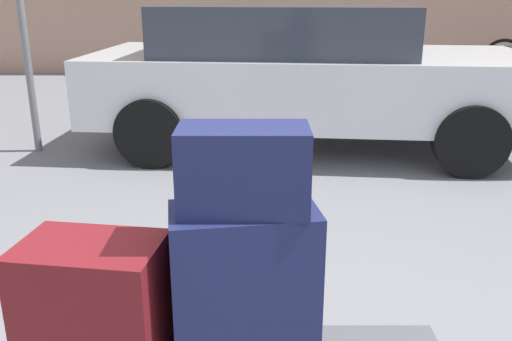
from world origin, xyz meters
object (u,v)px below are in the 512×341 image
at_px(suitcase_maroon_rear_left, 98,341).
at_px(bollard_kerb_near, 403,68).
at_px(suitcase_navy_stacked_top, 245,322).
at_px(bollard_kerb_mid, 500,68).
at_px(duffel_bag_navy_topmost_pile, 244,169).
at_px(parked_car, 302,73).
at_px(suitcase_teal_front_left, 212,331).

xyz_separation_m(suitcase_maroon_rear_left, bollard_kerb_near, (2.77, 7.49, -0.28)).
xyz_separation_m(suitcase_navy_stacked_top, bollard_kerb_near, (2.36, 7.46, -0.32)).
distance_m(suitcase_navy_stacked_top, bollard_kerb_mid, 8.42).
relative_size(duffel_bag_navy_topmost_pile, bollard_kerb_near, 0.46).
relative_size(bollard_kerb_near, bollard_kerb_mid, 1.00).
bearing_deg(suitcase_navy_stacked_top, parked_car, 74.53).
height_order(suitcase_maroon_rear_left, parked_car, parked_car).
relative_size(suitcase_teal_front_left, duffel_bag_navy_topmost_pile, 1.74).
xyz_separation_m(duffel_bag_navy_topmost_pile, parked_car, (0.50, 4.27, -0.38)).
relative_size(suitcase_maroon_rear_left, duffel_bag_navy_topmost_pile, 1.79).
distance_m(suitcase_navy_stacked_top, bollard_kerb_near, 7.83).
bearing_deg(suitcase_navy_stacked_top, bollard_kerb_near, 63.70).
height_order(suitcase_teal_front_left, bollard_kerb_mid, bollard_kerb_mid).
height_order(suitcase_teal_front_left, duffel_bag_navy_topmost_pile, duffel_bag_navy_topmost_pile).
xyz_separation_m(suitcase_navy_stacked_top, duffel_bag_navy_topmost_pile, (0.00, 0.00, 0.46)).
bearing_deg(duffel_bag_navy_topmost_pile, bollard_kerb_near, 72.64).
bearing_deg(parked_car, bollard_kerb_mid, 43.22).
distance_m(suitcase_navy_stacked_top, parked_car, 4.30).
bearing_deg(parked_car, suitcase_teal_front_left, -98.84).
height_order(duffel_bag_navy_topmost_pile, bollard_kerb_near, duffel_bag_navy_topmost_pile).
height_order(suitcase_navy_stacked_top, suitcase_maroon_rear_left, suitcase_navy_stacked_top).
relative_size(suitcase_navy_stacked_top, duffel_bag_navy_topmost_pile, 2.04).
distance_m(suitcase_navy_stacked_top, duffel_bag_navy_topmost_pile, 0.46).
distance_m(suitcase_teal_front_left, duffel_bag_navy_topmost_pile, 0.74).
xyz_separation_m(bollard_kerb_near, bollard_kerb_mid, (1.54, 0.00, 0.00)).
relative_size(suitcase_navy_stacked_top, suitcase_maroon_rear_left, 1.14).
bearing_deg(duffel_bag_navy_topmost_pile, suitcase_teal_front_left, 113.30).
height_order(suitcase_teal_front_left, bollard_kerb_near, bollard_kerb_near).
distance_m(duffel_bag_navy_topmost_pile, bollard_kerb_mid, 8.45).
relative_size(suitcase_teal_front_left, bollard_kerb_near, 0.81).
height_order(suitcase_navy_stacked_top, bollard_kerb_mid, suitcase_navy_stacked_top).
height_order(suitcase_navy_stacked_top, bollard_kerb_near, suitcase_navy_stacked_top).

